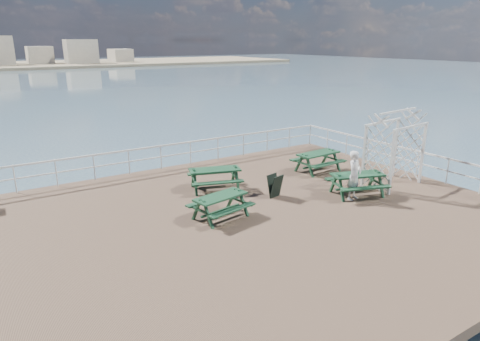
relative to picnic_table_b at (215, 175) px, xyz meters
name	(u,v)px	position (x,y,z in m)	size (l,w,h in m)	color
ground	(244,224)	(-0.66, -3.09, -0.76)	(18.00, 14.00, 0.30)	brown
sea_backdrop	(35,61)	(11.88, 130.97, -1.11)	(300.00, 300.00, 9.20)	#455F74
railing	(204,174)	(-0.73, -0.52, 0.27)	(17.77, 13.76, 1.10)	silver
picnic_table_b	(215,175)	(0.00, 0.00, 0.00)	(2.33, 2.09, 0.95)	#133520
picnic_table_c	(318,158)	(5.03, -0.33, 0.01)	(2.05, 1.69, 0.96)	#133520
picnic_table_d	(220,202)	(-1.21, -2.51, -0.05)	(2.02, 1.74, 0.87)	#133520
picnic_table_e	(357,180)	(4.18, -3.39, -0.01)	(2.32, 2.08, 0.94)	#133520
trellis_arbor	(394,152)	(6.27, -3.29, 0.73)	(2.55, 1.55, 3.00)	silver
sandwich_board	(275,186)	(1.46, -1.92, -0.18)	(0.60, 0.50, 0.86)	black
person	(354,175)	(3.73, -3.62, 0.30)	(0.66, 0.43, 1.81)	white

